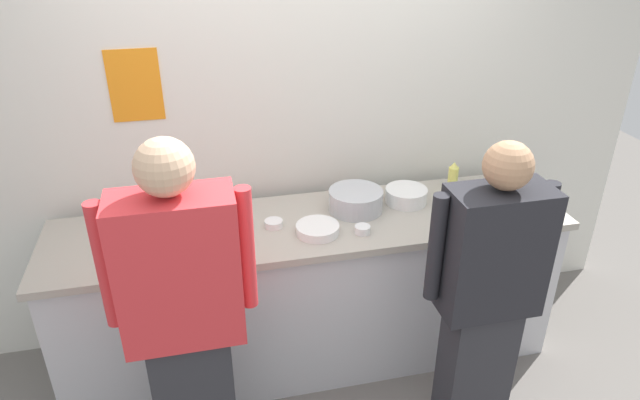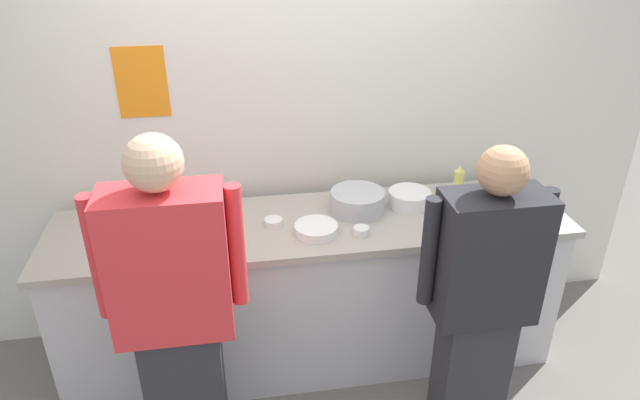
{
  "view_description": "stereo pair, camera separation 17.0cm",
  "coord_description": "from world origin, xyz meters",
  "px_view_note": "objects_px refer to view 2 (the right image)",
  "views": [
    {
      "loc": [
        -0.55,
        -2.23,
        2.44
      ],
      "look_at": [
        0.04,
        0.34,
        1.06
      ],
      "focal_mm": 31.77,
      "sensor_mm": 36.0,
      "label": 1
    },
    {
      "loc": [
        -0.38,
        -2.26,
        2.44
      ],
      "look_at": [
        0.04,
        0.34,
        1.06
      ],
      "focal_mm": 31.77,
      "sensor_mm": 36.0,
      "label": 2
    }
  ],
  "objects_px": {
    "plate_stack_front": "(409,198)",
    "sheet_tray": "(156,234)",
    "chef_near_left": "(176,313)",
    "squeeze_bottle_primary": "(503,199)",
    "ramekin_green_sauce": "(361,231)",
    "ramekin_red_sauce": "(273,222)",
    "squeeze_bottle_spare": "(459,181)",
    "chef_center": "(481,301)",
    "mixing_bowl_steel": "(357,201)",
    "squeeze_bottle_secondary": "(194,235)",
    "plate_stack_rear": "(316,229)"
  },
  "relations": [
    {
      "from": "plate_stack_front",
      "to": "sheet_tray",
      "type": "relative_size",
      "value": 0.52
    },
    {
      "from": "chef_near_left",
      "to": "sheet_tray",
      "type": "height_order",
      "value": "chef_near_left"
    },
    {
      "from": "squeeze_bottle_primary",
      "to": "ramekin_green_sauce",
      "type": "bearing_deg",
      "value": -173.8
    },
    {
      "from": "plate_stack_front",
      "to": "ramekin_red_sauce",
      "type": "distance_m",
      "value": 0.79
    },
    {
      "from": "chef_near_left",
      "to": "squeeze_bottle_spare",
      "type": "bearing_deg",
      "value": 27.67
    },
    {
      "from": "chef_center",
      "to": "squeeze_bottle_primary",
      "type": "xyz_separation_m",
      "value": [
        0.37,
        0.62,
        0.17
      ]
    },
    {
      "from": "plate_stack_front",
      "to": "mixing_bowl_steel",
      "type": "height_order",
      "value": "mixing_bowl_steel"
    },
    {
      "from": "chef_center",
      "to": "squeeze_bottle_secondary",
      "type": "relative_size",
      "value": 7.75
    },
    {
      "from": "plate_stack_rear",
      "to": "squeeze_bottle_secondary",
      "type": "height_order",
      "value": "squeeze_bottle_secondary"
    },
    {
      "from": "plate_stack_front",
      "to": "sheet_tray",
      "type": "bearing_deg",
      "value": -174.85
    },
    {
      "from": "squeeze_bottle_secondary",
      "to": "ramekin_green_sauce",
      "type": "xyz_separation_m",
      "value": [
        0.84,
        0.04,
        -0.08
      ]
    },
    {
      "from": "plate_stack_rear",
      "to": "ramekin_green_sauce",
      "type": "height_order",
      "value": "plate_stack_rear"
    },
    {
      "from": "plate_stack_front",
      "to": "squeeze_bottle_secondary",
      "type": "height_order",
      "value": "squeeze_bottle_secondary"
    },
    {
      "from": "chef_center",
      "to": "ramekin_green_sauce",
      "type": "distance_m",
      "value": 0.7
    },
    {
      "from": "ramekin_green_sauce",
      "to": "ramekin_red_sauce",
      "type": "xyz_separation_m",
      "value": [
        -0.44,
        0.17,
        -0.0
      ]
    },
    {
      "from": "plate_stack_rear",
      "to": "squeeze_bottle_primary",
      "type": "relative_size",
      "value": 1.2
    },
    {
      "from": "chef_center",
      "to": "mixing_bowl_steel",
      "type": "relative_size",
      "value": 5.32
    },
    {
      "from": "sheet_tray",
      "to": "squeeze_bottle_secondary",
      "type": "xyz_separation_m",
      "value": [
        0.21,
        -0.19,
        0.09
      ]
    },
    {
      "from": "ramekin_red_sauce",
      "to": "mixing_bowl_steel",
      "type": "bearing_deg",
      "value": 9.92
    },
    {
      "from": "sheet_tray",
      "to": "squeeze_bottle_secondary",
      "type": "distance_m",
      "value": 0.29
    },
    {
      "from": "plate_stack_front",
      "to": "chef_near_left",
      "type": "bearing_deg",
      "value": -149.2
    },
    {
      "from": "chef_near_left",
      "to": "ramekin_green_sauce",
      "type": "xyz_separation_m",
      "value": [
        0.91,
        0.47,
        0.04
      ]
    },
    {
      "from": "chef_near_left",
      "to": "squeeze_bottle_secondary",
      "type": "xyz_separation_m",
      "value": [
        0.07,
        0.43,
        0.12
      ]
    },
    {
      "from": "sheet_tray",
      "to": "ramekin_green_sauce",
      "type": "distance_m",
      "value": 1.06
    },
    {
      "from": "chef_near_left",
      "to": "squeeze_bottle_primary",
      "type": "bearing_deg",
      "value": 18.04
    },
    {
      "from": "plate_stack_front",
      "to": "sheet_tray",
      "type": "distance_m",
      "value": 1.39
    },
    {
      "from": "chef_center",
      "to": "ramekin_red_sauce",
      "type": "bearing_deg",
      "value": 141.69
    },
    {
      "from": "sheet_tray",
      "to": "ramekin_red_sauce",
      "type": "height_order",
      "value": "ramekin_red_sauce"
    },
    {
      "from": "plate_stack_rear",
      "to": "ramekin_red_sauce",
      "type": "bearing_deg",
      "value": 150.92
    },
    {
      "from": "chef_center",
      "to": "plate_stack_front",
      "type": "bearing_deg",
      "value": 96.96
    },
    {
      "from": "plate_stack_rear",
      "to": "ramekin_green_sauce",
      "type": "xyz_separation_m",
      "value": [
        0.23,
        -0.05,
        -0.0
      ]
    },
    {
      "from": "sheet_tray",
      "to": "squeeze_bottle_primary",
      "type": "distance_m",
      "value": 1.86
    },
    {
      "from": "squeeze_bottle_secondary",
      "to": "plate_stack_rear",
      "type": "bearing_deg",
      "value": 8.31
    },
    {
      "from": "plate_stack_rear",
      "to": "mixing_bowl_steel",
      "type": "bearing_deg",
      "value": 37.39
    },
    {
      "from": "mixing_bowl_steel",
      "to": "squeeze_bottle_secondary",
      "type": "relative_size",
      "value": 1.46
    },
    {
      "from": "chef_near_left",
      "to": "chef_center",
      "type": "bearing_deg",
      "value": -2.3
    },
    {
      "from": "plate_stack_rear",
      "to": "squeeze_bottle_spare",
      "type": "bearing_deg",
      "value": 18.76
    },
    {
      "from": "plate_stack_front",
      "to": "ramekin_red_sauce",
      "type": "bearing_deg",
      "value": -172.15
    },
    {
      "from": "chef_near_left",
      "to": "chef_center",
      "type": "xyz_separation_m",
      "value": [
        1.35,
        -0.05,
        -0.06
      ]
    },
    {
      "from": "chef_center",
      "to": "mixing_bowl_steel",
      "type": "height_order",
      "value": "chef_center"
    },
    {
      "from": "plate_stack_front",
      "to": "ramekin_green_sauce",
      "type": "relative_size",
      "value": 2.91
    },
    {
      "from": "chef_center",
      "to": "sheet_tray",
      "type": "relative_size",
      "value": 3.48
    },
    {
      "from": "plate_stack_rear",
      "to": "ramekin_green_sauce",
      "type": "bearing_deg",
      "value": -12.52
    },
    {
      "from": "chef_near_left",
      "to": "plate_stack_front",
      "type": "bearing_deg",
      "value": 30.8
    },
    {
      "from": "plate_stack_rear",
      "to": "squeeze_bottle_secondary",
      "type": "distance_m",
      "value": 0.62
    },
    {
      "from": "chef_near_left",
      "to": "squeeze_bottle_primary",
      "type": "relative_size",
      "value": 9.07
    },
    {
      "from": "chef_near_left",
      "to": "squeeze_bottle_primary",
      "type": "distance_m",
      "value": 1.81
    },
    {
      "from": "chef_center",
      "to": "squeeze_bottle_primary",
      "type": "relative_size",
      "value": 8.47
    },
    {
      "from": "squeeze_bottle_secondary",
      "to": "ramekin_green_sauce",
      "type": "distance_m",
      "value": 0.84
    },
    {
      "from": "chef_center",
      "to": "squeeze_bottle_spare",
      "type": "height_order",
      "value": "chef_center"
    }
  ]
}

